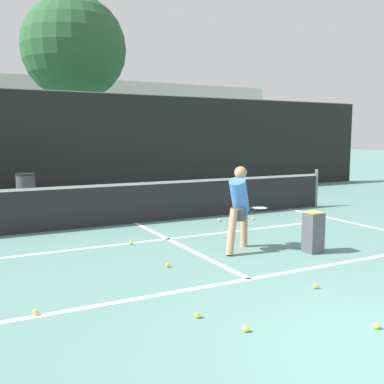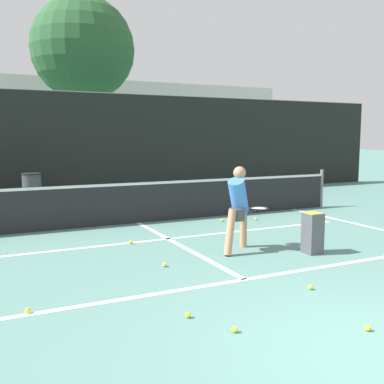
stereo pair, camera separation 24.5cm
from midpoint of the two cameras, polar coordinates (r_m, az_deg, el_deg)
name	(u,v)px [view 2 (the right image)]	position (r m, az deg, el deg)	size (l,w,h in m)	color
court_baseline_near	(245,279)	(6.51, 7.80, -10.95)	(11.00, 0.10, 0.01)	white
court_service_line	(168,239)	(8.90, -2.27, -5.96)	(8.25, 0.10, 0.01)	white
court_center_mark	(178,244)	(8.46, -0.93, -6.64)	(0.10, 4.63, 0.01)	white
court_sideline_right	(357,224)	(11.09, 20.79, -3.81)	(0.10, 5.63, 0.01)	white
net	(138,201)	(10.48, -6.26, -1.18)	(11.09, 0.09, 1.07)	slate
fence_back	(88,145)	(15.10, -12.59, 5.80)	(24.00, 0.06, 3.44)	black
player_practicing	(238,205)	(7.93, 6.80, -1.64)	(1.20, 0.69, 1.49)	tan
tennis_ball_scattered_0	(222,220)	(10.67, 4.47, -3.61)	(0.07, 0.07, 0.07)	#D1E033
tennis_ball_scattered_1	(235,330)	(4.87, 6.93, -16.96)	(0.07, 0.07, 0.07)	#D1E033
tennis_ball_scattered_2	(310,287)	(6.28, 15.89, -11.56)	(0.07, 0.07, 0.07)	#D1E033
tennis_ball_scattered_3	(28,311)	(5.58, -18.93, -14.07)	(0.07, 0.07, 0.07)	#D1E033
tennis_ball_scattered_4	(131,242)	(8.54, -6.96, -6.35)	(0.07, 0.07, 0.07)	#D1E033
tennis_ball_scattered_5	(368,328)	(5.25, 22.72, -15.66)	(0.07, 0.07, 0.07)	#D1E033
tennis_ball_scattered_6	(188,315)	(5.18, 0.87, -15.38)	(0.07, 0.07, 0.07)	#D1E033
tennis_ball_scattered_7	(256,219)	(10.95, 8.76, -3.39)	(0.07, 0.07, 0.07)	#D1E033
tennis_ball_scattered_8	(164,265)	(7.05, -2.51, -9.23)	(0.07, 0.07, 0.07)	#D1E033
ball_hopper	(313,232)	(8.07, 15.92, -4.91)	(0.28, 0.28, 0.71)	#4C4C51
trash_bin	(32,189)	(13.77, -19.18, 0.32)	(0.56, 0.56, 0.95)	#3F3F42
tree_west	(83,49)	(22.68, -13.38, 17.25)	(4.83, 4.83, 8.51)	brown
building_far	(31,123)	(31.04, -19.53, 8.29)	(36.00, 2.40, 5.74)	beige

